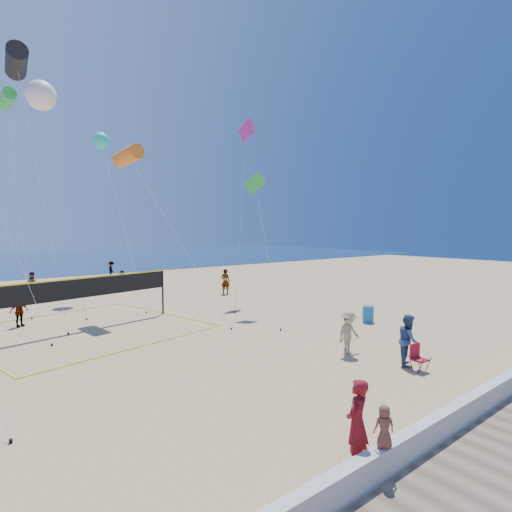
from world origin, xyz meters
TOP-DOWN VIEW (x-y plane):
  - ground at (0.00, 0.00)m, footprint 120.00×120.00m
  - ocean at (0.00, 62.00)m, footprint 140.00×50.00m
  - seawall at (0.00, -3.00)m, footprint 32.00×0.30m
  - woman at (-1.16, -2.48)m, footprint 0.76×0.60m
  - toddler at (-1.01, -3.02)m, footprint 0.50×0.45m
  - bystander_a at (5.41, 0.27)m, footprint 1.14×1.09m
  - bystander_b at (4.71, 2.42)m, footprint 1.12×0.64m
  - far_person_0 at (-4.81, 15.62)m, footprint 0.99×0.72m
  - far_person_1 at (3.81, 24.98)m, footprint 1.32×1.35m
  - far_person_2 at (9.13, 17.67)m, footprint 0.80×0.83m
  - far_person_3 at (-2.65, 25.17)m, footprint 0.94×0.76m
  - far_person_4 at (5.50, 32.65)m, footprint 0.69×1.15m
  - camp_chair at (5.12, -0.25)m, footprint 0.55×0.67m
  - trash_barrel at (9.89, 5.26)m, footprint 0.74×0.74m
  - volleyball_net at (-2.32, 13.10)m, footprint 11.33×11.21m
  - kite_1 at (-4.23, 17.48)m, footprint 1.65×6.35m
  - kite_2 at (0.90, 15.34)m, footprint 3.04×8.06m
  - kite_4 at (7.18, 11.39)m, footprint 3.01×5.18m
  - kite_5 at (9.50, 15.49)m, footprint 4.95×4.34m
  - kite_6 at (-3.03, 17.98)m, footprint 2.40×3.98m
  - kite_7 at (1.69, 22.76)m, footprint 1.46×8.83m
  - kite_8 at (-4.13, 22.56)m, footprint 0.97×6.47m

SIDE VIEW (x-z plane):
  - ground at x=0.00m, z-range 0.00..0.00m
  - ocean at x=0.00m, z-range 0.00..0.03m
  - seawall at x=0.00m, z-range 0.00..0.60m
  - trash_barrel at x=9.89m, z-range 0.00..0.87m
  - camp_chair at x=5.12m, z-range 0.01..1.04m
  - far_person_1 at x=3.81m, z-range 0.00..1.54m
  - far_person_0 at x=-4.81m, z-range 0.00..1.56m
  - bystander_b at x=4.71m, z-range 0.00..1.72m
  - far_person_4 at x=5.50m, z-range 0.00..1.73m
  - far_person_3 at x=-2.65m, z-range 0.00..1.83m
  - woman at x=-1.16m, z-range 0.00..1.86m
  - bystander_a at x=5.41m, z-range 0.00..1.86m
  - far_person_2 at x=9.13m, z-range 0.00..1.92m
  - toddler at x=-1.01m, z-range 0.60..1.45m
  - volleyball_net at x=-2.32m, z-range 0.49..3.06m
  - kite_4 at x=7.18m, z-range 2.98..11.41m
  - kite_2 at x=0.90m, z-range 4.28..14.02m
  - kite_7 at x=1.69m, z-range 5.38..17.36m
  - kite_5 at x=9.50m, z-range 4.93..17.87m
  - kite_6 at x=-3.03m, z-range 5.80..19.04m
  - kite_8 at x=-4.13m, z-range 6.30..20.02m
  - kite_1 at x=-4.23m, z-range 6.56..21.06m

